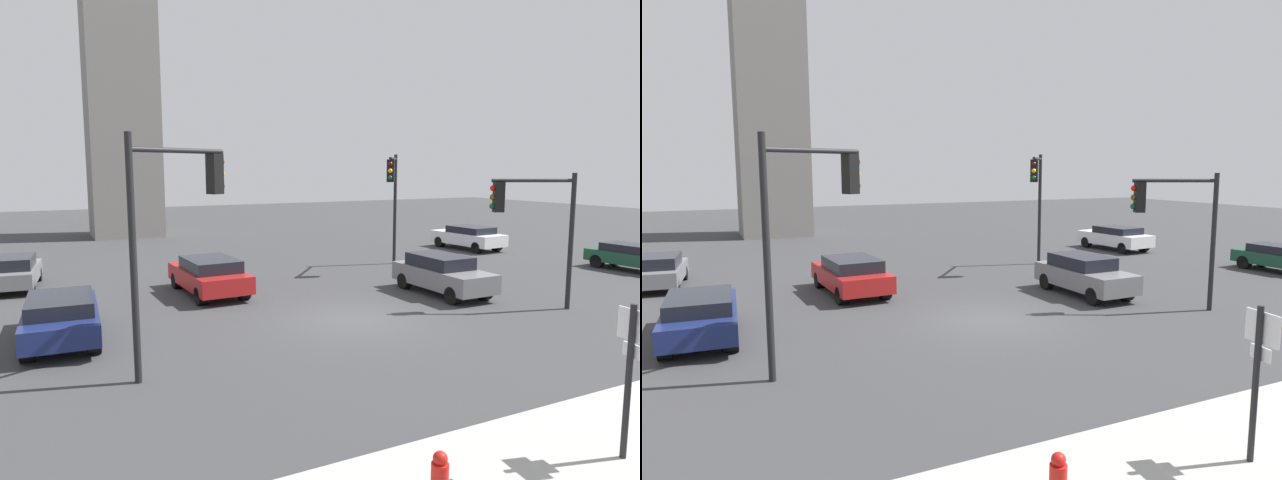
{
  "view_description": "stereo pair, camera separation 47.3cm",
  "coord_description": "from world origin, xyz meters",
  "views": [
    {
      "loc": [
        -8.69,
        -14.79,
        4.8
      ],
      "look_at": [
        1.13,
        4.64,
        1.94
      ],
      "focal_mm": 31.08,
      "sensor_mm": 36.0,
      "label": 1
    },
    {
      "loc": [
        -8.26,
        -15.0,
        4.8
      ],
      "look_at": [
        1.13,
        4.64,
        1.94
      ],
      "focal_mm": 31.08,
      "sensor_mm": 36.0,
      "label": 2
    }
  ],
  "objects": [
    {
      "name": "car_2",
      "position": [
        4.82,
        1.61,
        0.78
      ],
      "size": [
        1.78,
        4.24,
        1.49
      ],
      "rotation": [
        0.0,
        0.0,
        -1.56
      ],
      "color": "slate",
      "rests_on": "ground_plane"
    },
    {
      "name": "ground_plane",
      "position": [
        0.0,
        0.0,
        0.0
      ],
      "size": [
        108.26,
        108.26,
        0.0
      ],
      "primitive_type": "plane",
      "color": "#38383A"
    },
    {
      "name": "sidewalk_corner",
      "position": [
        0.0,
        -9.11,
        0.07
      ],
      "size": [
        38.97,
        3.12,
        0.15
      ],
      "primitive_type": "cube",
      "color": "#A8A59E",
      "rests_on": "ground_plane"
    },
    {
      "name": "traffic_light_1",
      "position": [
        -5.89,
        -1.78,
        3.85
      ],
      "size": [
        2.54,
        1.38,
        5.56
      ],
      "rotation": [
        0.0,
        0.0,
        0.46
      ],
      "color": "black",
      "rests_on": "ground_plane"
    },
    {
      "name": "car_3",
      "position": [
        15.87,
        1.35,
        0.68
      ],
      "size": [
        1.83,
        4.19,
        1.24
      ],
      "rotation": [
        0.0,
        0.0,
        -1.53
      ],
      "color": "#19472D",
      "rests_on": "ground_plane"
    },
    {
      "name": "traffic_light_2",
      "position": [
        6.16,
        6.97,
        3.85
      ],
      "size": [
        2.02,
        2.44,
        5.43
      ],
      "rotation": [
        0.0,
        0.0,
        -2.25
      ],
      "color": "black",
      "rests_on": "ground_plane"
    },
    {
      "name": "traffic_light_0",
      "position": [
        6.01,
        -1.54,
        3.27
      ],
      "size": [
        2.6,
        1.41,
        4.62
      ],
      "rotation": [
        0.0,
        0.0,
        2.68
      ],
      "color": "black",
      "rests_on": "ground_plane"
    },
    {
      "name": "car_0",
      "position": [
        13.76,
        10.17,
        0.74
      ],
      "size": [
        2.28,
        4.49,
        1.37
      ],
      "rotation": [
        0.0,
        0.0,
        1.65
      ],
      "color": "silver",
      "rests_on": "ground_plane"
    },
    {
      "name": "car_5",
      "position": [
        -3.12,
        5.57,
        0.75
      ],
      "size": [
        2.16,
        4.64,
        1.41
      ],
      "rotation": [
        0.0,
        0.0,
        1.62
      ],
      "color": "maroon",
      "rests_on": "ground_plane"
    },
    {
      "name": "direction_sign",
      "position": [
        -0.51,
        -9.5,
        1.69
      ],
      "size": [
        0.17,
        0.65,
        2.54
      ],
      "rotation": [
        0.0,
        0.0,
        -0.15
      ],
      "color": "black",
      "rests_on": "ground_plane"
    },
    {
      "name": "car_6",
      "position": [
        -8.36,
        1.74,
        0.72
      ],
      "size": [
        2.1,
        4.54,
        1.31
      ],
      "rotation": [
        0.0,
        0.0,
        1.52
      ],
      "color": "navy",
      "rests_on": "ground_plane"
    },
    {
      "name": "skyline_tower",
      "position": [
        -3.33,
        26.29,
        14.28
      ],
      "size": [
        4.58,
        4.58,
        28.55
      ],
      "primitive_type": "cube",
      "color": "gray",
      "rests_on": "ground_plane"
    },
    {
      "name": "car_4",
      "position": [
        -9.85,
        9.93,
        0.7
      ],
      "size": [
        2.12,
        4.09,
        1.33
      ],
      "rotation": [
        0.0,
        0.0,
        1.48
      ],
      "color": "slate",
      "rests_on": "ground_plane"
    }
  ]
}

